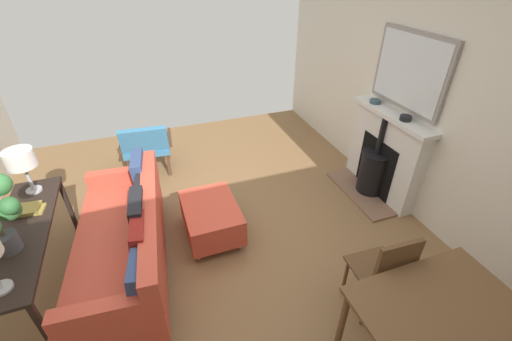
% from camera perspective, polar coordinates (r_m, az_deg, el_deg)
% --- Properties ---
extents(ground_plane, '(4.83, 5.81, 0.01)m').
position_cam_1_polar(ground_plane, '(3.76, -7.79, -11.33)').
color(ground_plane, olive).
extents(wall_left, '(0.12, 5.81, 2.82)m').
position_cam_1_polar(wall_left, '(4.08, 26.48, 12.70)').
color(wall_left, silver).
rests_on(wall_left, ground).
extents(fireplace, '(0.53, 1.22, 1.09)m').
position_cam_1_polar(fireplace, '(4.40, 20.75, 1.82)').
color(fireplace, brown).
rests_on(fireplace, ground).
extents(mirror_over_mantel, '(0.04, 1.03, 0.82)m').
position_cam_1_polar(mirror_over_mantel, '(4.05, 25.02, 15.27)').
color(mirror_over_mantel, gray).
extents(mantel_bowl_near, '(0.13, 0.13, 0.04)m').
position_cam_1_polar(mantel_bowl_near, '(4.35, 19.93, 11.19)').
color(mantel_bowl_near, '#334C56').
rests_on(mantel_bowl_near, fireplace).
extents(mantel_bowl_far, '(0.13, 0.13, 0.05)m').
position_cam_1_polar(mantel_bowl_far, '(3.99, 24.45, 8.31)').
color(mantel_bowl_far, black).
rests_on(mantel_bowl_far, fireplace).
extents(sofa, '(0.92, 1.91, 0.85)m').
position_cam_1_polar(sofa, '(3.39, -21.37, -11.11)').
color(sofa, '#B2B2B7').
rests_on(sofa, ground).
extents(ottoman, '(0.56, 0.77, 0.40)m').
position_cam_1_polar(ottoman, '(3.62, -7.74, -7.98)').
color(ottoman, '#B2B2B7').
rests_on(ottoman, ground).
extents(armchair_accent, '(0.72, 0.65, 0.77)m').
position_cam_1_polar(armchair_accent, '(4.74, -18.44, 4.30)').
color(armchair_accent, '#4C3321').
rests_on(armchair_accent, ground).
extents(console_table, '(0.41, 1.57, 0.72)m').
position_cam_1_polar(console_table, '(3.39, -35.04, -9.65)').
color(console_table, black).
rests_on(console_table, ground).
extents(table_lamp_near_end, '(0.25, 0.25, 0.44)m').
position_cam_1_polar(table_lamp_near_end, '(3.65, -35.58, 1.45)').
color(table_lamp_near_end, '#B2B2B7').
rests_on(table_lamp_near_end, console_table).
extents(book_stack, '(0.28, 0.20, 0.04)m').
position_cam_1_polar(book_stack, '(3.54, -34.89, -5.60)').
color(book_stack, olive).
rests_on(book_stack, console_table).
extents(dining_table, '(1.07, 0.88, 0.74)m').
position_cam_1_polar(dining_table, '(2.61, 30.34, -22.27)').
color(dining_table, brown).
rests_on(dining_table, ground).
extents(dining_chair_near_fireplace, '(0.42, 0.42, 0.91)m').
position_cam_1_polar(dining_chair_near_fireplace, '(2.90, 21.42, -15.77)').
color(dining_chair_near_fireplace, brown).
rests_on(dining_chair_near_fireplace, ground).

